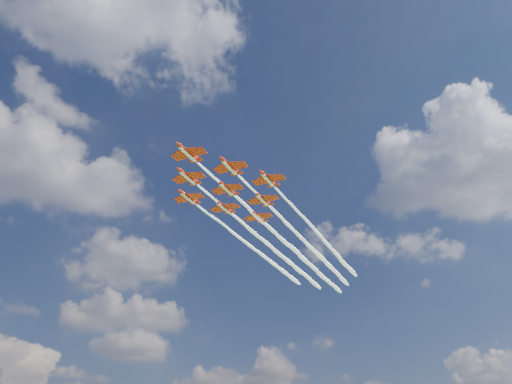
# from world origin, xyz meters

# --- Properties ---
(jet_lead) EXTENTS (74.25, 65.99, 2.86)m
(jet_lead) POSITION_xyz_m (24.66, 14.65, 89.25)
(jet_lead) COLOR red
(jet_row2_port) EXTENTS (74.25, 65.99, 2.86)m
(jet_row2_port) POSITION_xyz_m (37.59, 16.86, 89.25)
(jet_row2_port) COLOR red
(jet_row2_starb) EXTENTS (74.25, 65.99, 2.86)m
(jet_row2_starb) POSITION_xyz_m (28.42, 27.21, 89.25)
(jet_row2_starb) COLOR red
(jet_row3_port) EXTENTS (74.25, 65.99, 2.86)m
(jet_row3_port) POSITION_xyz_m (50.51, 19.07, 89.25)
(jet_row3_port) COLOR red
(jet_row3_centre) EXTENTS (74.25, 65.99, 2.86)m
(jet_row3_centre) POSITION_xyz_m (41.34, 29.42, 89.25)
(jet_row3_centre) COLOR red
(jet_row3_starb) EXTENTS (74.25, 65.99, 2.86)m
(jet_row3_starb) POSITION_xyz_m (32.18, 39.78, 89.25)
(jet_row3_starb) COLOR red
(jet_row4_port) EXTENTS (74.25, 65.99, 2.86)m
(jet_row4_port) POSITION_xyz_m (54.27, 31.63, 89.25)
(jet_row4_port) COLOR red
(jet_row4_starb) EXTENTS (74.25, 65.99, 2.86)m
(jet_row4_starb) POSITION_xyz_m (45.10, 41.98, 89.25)
(jet_row4_starb) COLOR red
(jet_tail) EXTENTS (74.25, 65.99, 2.86)m
(jet_tail) POSITION_xyz_m (58.03, 44.19, 89.25)
(jet_tail) COLOR red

